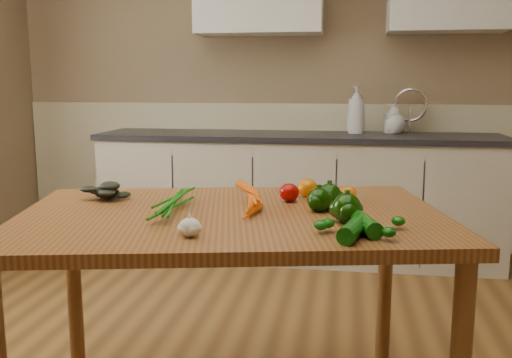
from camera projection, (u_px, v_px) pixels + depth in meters
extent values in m
cube|color=#877051|center=(276.00, 77.00, 4.32)|extent=(4.00, 0.02, 2.60)
cube|color=beige|center=(275.00, 175.00, 4.42)|extent=(3.98, 0.03, 1.10)
cube|color=#BDB59E|center=(297.00, 198.00, 4.12)|extent=(2.80, 0.60, 0.86)
cube|color=#27272C|center=(298.00, 136.00, 4.05)|extent=(2.84, 0.64, 0.04)
cube|color=#99999E|center=(411.00, 144.00, 3.93)|extent=(0.55, 0.42, 0.10)
cylinder|color=silver|center=(410.00, 116.00, 4.08)|extent=(0.02, 0.02, 0.24)
cube|color=brown|center=(231.00, 218.00, 2.04)|extent=(1.67, 1.25, 0.04)
cylinder|color=brown|center=(74.00, 287.00, 2.49)|extent=(0.06, 0.06, 0.76)
cylinder|color=brown|center=(385.00, 282.00, 2.55)|extent=(0.06, 0.06, 0.76)
imported|color=silver|center=(356.00, 110.00, 4.03)|extent=(0.17, 0.17, 0.34)
imported|color=silver|center=(392.00, 118.00, 4.07)|extent=(0.12, 0.12, 0.21)
imported|color=silver|center=(395.00, 120.00, 4.06)|extent=(0.17, 0.17, 0.19)
ellipsoid|color=white|center=(190.00, 227.00, 1.71)|extent=(0.07, 0.07, 0.06)
sphere|color=black|center=(319.00, 200.00, 2.04)|extent=(0.09, 0.09, 0.09)
sphere|color=black|center=(329.00, 196.00, 2.09)|extent=(0.09, 0.09, 0.09)
sphere|color=black|center=(347.00, 208.00, 1.88)|extent=(0.10, 0.10, 0.10)
ellipsoid|color=#970502|center=(289.00, 193.00, 2.21)|extent=(0.08, 0.08, 0.07)
ellipsoid|color=#C76004|center=(308.00, 188.00, 2.30)|extent=(0.08, 0.08, 0.07)
ellipsoid|color=#C76004|center=(348.00, 194.00, 2.20)|extent=(0.07, 0.07, 0.06)
cylinder|color=#074307|center=(363.00, 222.00, 1.78)|extent=(0.12, 0.24, 0.05)
cylinder|color=#074307|center=(354.00, 228.00, 1.70)|extent=(0.10, 0.21, 0.05)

